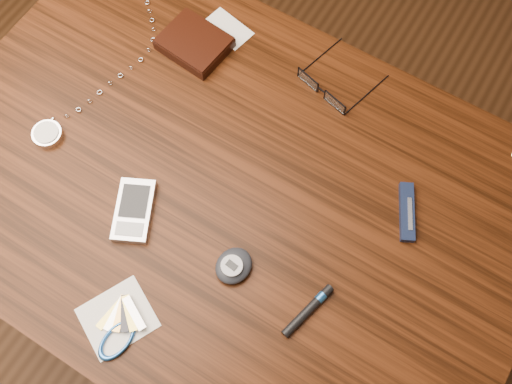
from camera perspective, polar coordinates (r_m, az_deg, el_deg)
ground at (r=1.63m, az=-1.78°, el=-9.77°), size 3.80×3.80×0.00m
desk at (r=1.01m, az=-2.84°, el=-1.68°), size 1.00×0.70×0.75m
wallet_and_card at (r=1.05m, az=-6.10°, el=14.61°), size 0.14×0.15×0.02m
eyeglasses at (r=1.00m, az=6.81°, el=10.18°), size 0.14×0.14×0.02m
pocket_watch at (r=1.01m, az=-19.67°, el=5.99°), size 0.09×0.36×0.02m
pda_phone at (r=0.91m, az=-12.12°, el=-1.80°), size 0.10×0.12×0.02m
pedometer at (r=0.86m, az=-2.26°, el=-7.38°), size 0.06×0.07×0.02m
notepad_keys at (r=0.87m, az=-13.61°, el=-13.05°), size 0.12×0.13×0.01m
pocket_knife at (r=0.93m, az=14.86°, el=-1.94°), size 0.06×0.10×0.01m
black_blue_pen at (r=0.86m, az=5.37°, el=-11.56°), size 0.04×0.10×0.01m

